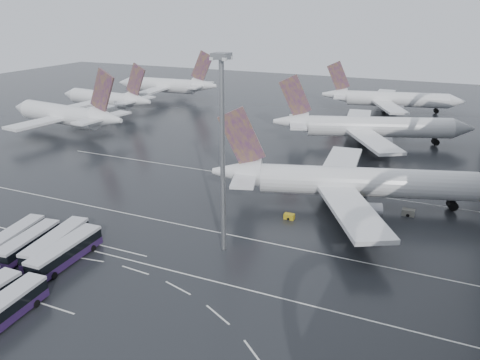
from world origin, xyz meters
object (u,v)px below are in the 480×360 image
at_px(jet_remote_far, 168,86).
at_px(bus_row_near_a, 14,238).
at_px(jet_remote_mid, 107,99).
at_px(gse_cart_belly_b, 408,212).
at_px(jet_remote_west, 67,115).
at_px(bus_row_near_c, 56,243).
at_px(airliner_main, 351,182).
at_px(airliner_gate_c, 389,99).
at_px(floodlight_mast, 222,133).
at_px(bus_row_near_d, 66,252).
at_px(airliner_gate_b, 368,127).
at_px(bus_row_far_c, 0,312).
at_px(gse_cart_belly_c, 289,216).
at_px(bus_row_near_b, 29,243).
at_px(gse_cart_belly_e, 358,212).

height_order(jet_remote_far, bus_row_near_a, jet_remote_far).
xyz_separation_m(jet_remote_mid, gse_cart_belly_b, (110.24, -50.06, -4.22)).
bearing_deg(jet_remote_west, bus_row_near_c, 138.71).
distance_m(airliner_main, airliner_gate_c, 93.15).
bearing_deg(jet_remote_far, floodlight_mast, 122.44).
relative_size(jet_remote_west, bus_row_near_d, 3.47).
relative_size(airliner_main, jet_remote_west, 1.16).
height_order(airliner_gate_b, bus_row_far_c, airliner_gate_b).
height_order(airliner_gate_c, gse_cart_belly_b, airliner_gate_c).
bearing_deg(bus_row_far_c, bus_row_near_c, 18.41).
bearing_deg(bus_row_near_c, floodlight_mast, -71.07).
distance_m(jet_remote_mid, gse_cart_belly_c, 108.90).
height_order(airliner_gate_b, airliner_gate_c, airliner_gate_b).
height_order(jet_remote_west, bus_row_near_c, jet_remote_west).
bearing_deg(bus_row_near_c, airliner_gate_b, -30.60).
bearing_deg(floodlight_mast, jet_remote_mid, 138.07).
bearing_deg(airliner_gate_b, bus_row_near_c, -131.06).
bearing_deg(jet_remote_far, bus_row_near_c, 111.21).
bearing_deg(bus_row_near_b, airliner_main, -54.50).
bearing_deg(airliner_main, airliner_gate_b, 78.52).
bearing_deg(airliner_gate_b, airliner_gate_c, 71.47).
height_order(bus_row_near_d, bus_row_far_c, bus_row_near_d).
xyz_separation_m(jet_remote_far, bus_row_far_c, (62.52, -137.65, -3.41)).
xyz_separation_m(bus_row_near_a, gse_cart_belly_e, (48.68, 35.35, -1.12)).
height_order(airliner_main, gse_cart_belly_e, airliner_main).
bearing_deg(jet_remote_far, jet_remote_west, 89.10).
bearing_deg(gse_cart_belly_b, bus_row_near_b, -143.86).
bearing_deg(bus_row_near_b, bus_row_near_c, -79.95).
relative_size(bus_row_near_a, gse_cart_belly_b, 5.63).
relative_size(bus_row_near_b, gse_cart_belly_c, 6.68).
relative_size(airliner_main, floodlight_mast, 1.80).
xyz_separation_m(bus_row_far_c, gse_cart_belly_e, (34.01, 50.40, -1.25)).
distance_m(bus_row_near_d, floodlight_mast, 29.93).
bearing_deg(airliner_gate_c, floodlight_mast, -106.92).
height_order(airliner_main, gse_cart_belly_c, airliner_main).
relative_size(airliner_main, bus_row_near_c, 3.95).
height_order(jet_remote_west, floodlight_mast, floodlight_mast).
bearing_deg(bus_row_near_a, jet_remote_mid, 21.22).
bearing_deg(bus_row_far_c, floodlight_mast, -34.48).
distance_m(jet_remote_mid, bus_row_near_b, 105.73).
bearing_deg(bus_row_near_a, airliner_main, -59.12).
height_order(bus_row_near_c, gse_cart_belly_b, bus_row_near_c).
bearing_deg(airliner_gate_b, jet_remote_west, 176.66).
bearing_deg(bus_row_near_c, airliner_main, -53.66).
bearing_deg(gse_cart_belly_c, gse_cart_belly_b, 27.98).
xyz_separation_m(airliner_gate_c, bus_row_far_c, (-26.57, -147.40, -2.71)).
relative_size(airliner_gate_c, bus_row_near_a, 3.96).
distance_m(jet_remote_west, jet_remote_mid, 29.58).
height_order(airliner_gate_c, jet_remote_mid, jet_remote_mid).
height_order(bus_row_near_d, gse_cart_belly_c, bus_row_near_d).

